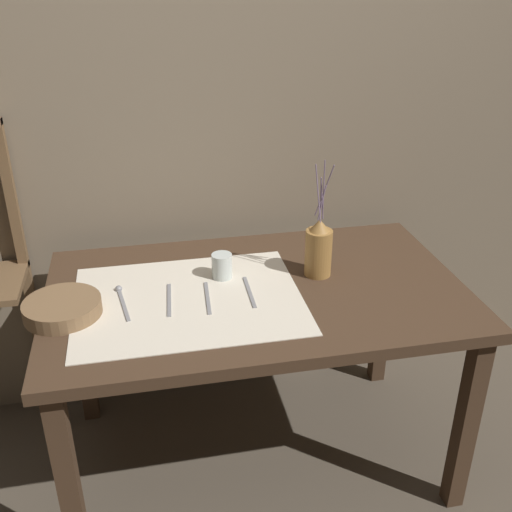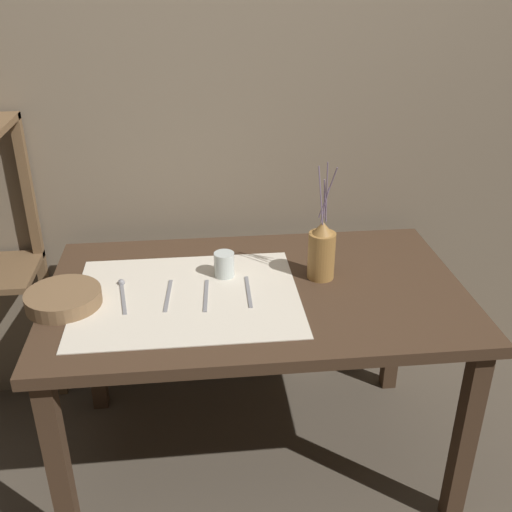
# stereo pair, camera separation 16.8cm
# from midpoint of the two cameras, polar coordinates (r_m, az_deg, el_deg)

# --- Properties ---
(ground_plane) EXTENTS (12.00, 12.00, 0.00)m
(ground_plane) POSITION_cam_midpoint_polar(r_m,az_deg,el_deg) (2.47, 2.08, -18.34)
(ground_plane) COLOR brown
(stone_wall_back) EXTENTS (7.00, 0.06, 2.40)m
(stone_wall_back) POSITION_cam_midpoint_polar(r_m,az_deg,el_deg) (2.34, 0.73, 13.15)
(stone_wall_back) COLOR #7A6B56
(stone_wall_back) RESTS_ON ground_plane
(wooden_table) EXTENTS (1.40, 0.84, 0.75)m
(wooden_table) POSITION_cam_midpoint_polar(r_m,az_deg,el_deg) (2.06, 2.38, -5.20)
(wooden_table) COLOR #422D1E
(wooden_table) RESTS_ON ground_plane
(linen_cloth) EXTENTS (0.73, 0.57, 0.00)m
(linen_cloth) POSITION_cam_midpoint_polar(r_m,az_deg,el_deg) (1.96, -4.15, -3.91)
(linen_cloth) COLOR beige
(linen_cloth) RESTS_ON wooden_table
(pitcher_with_flowers) EXTENTS (0.09, 0.09, 0.42)m
(pitcher_with_flowers) POSITION_cam_midpoint_polar(r_m,az_deg,el_deg) (2.06, 8.59, 0.36)
(pitcher_with_flowers) COLOR olive
(pitcher_with_flowers) RESTS_ON wooden_table
(wooden_bowl) EXTENTS (0.24, 0.24, 0.05)m
(wooden_bowl) POSITION_cam_midpoint_polar(r_m,az_deg,el_deg) (1.97, -15.57, -3.98)
(wooden_bowl) COLOR brown
(wooden_bowl) RESTS_ON wooden_table
(glass_tumbler_near) EXTENTS (0.07, 0.07, 0.09)m
(glass_tumbler_near) POSITION_cam_midpoint_polar(r_m,az_deg,el_deg) (2.06, -0.72, -0.86)
(glass_tumbler_near) COLOR silver
(glass_tumbler_near) RESTS_ON wooden_table
(spoon_inner) EXTENTS (0.05, 0.21, 0.02)m
(spoon_inner) POSITION_cam_midpoint_polar(r_m,az_deg,el_deg) (2.02, -10.34, -3.15)
(spoon_inner) COLOR gray
(spoon_inner) RESTS_ON wooden_table
(knife_center) EXTENTS (0.03, 0.20, 0.00)m
(knife_center) POSITION_cam_midpoint_polar(r_m,az_deg,el_deg) (1.97, -5.96, -3.81)
(knife_center) COLOR gray
(knife_center) RESTS_ON wooden_table
(fork_inner) EXTENTS (0.02, 0.20, 0.00)m
(fork_inner) POSITION_cam_midpoint_polar(r_m,az_deg,el_deg) (1.96, -2.35, -3.82)
(fork_inner) COLOR gray
(fork_inner) RESTS_ON wooden_table
(fork_outer) EXTENTS (0.02, 0.20, 0.00)m
(fork_outer) POSITION_cam_midpoint_polar(r_m,az_deg,el_deg) (1.98, 1.71, -3.45)
(fork_outer) COLOR gray
(fork_outer) RESTS_ON wooden_table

